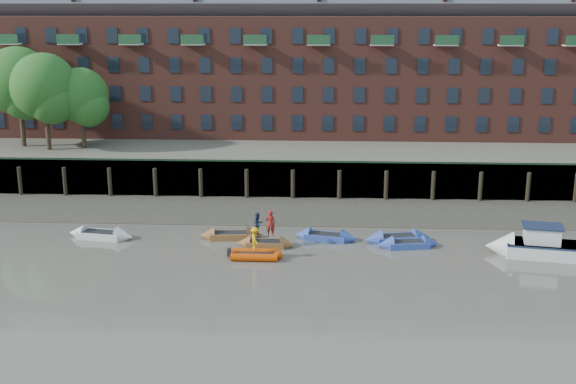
# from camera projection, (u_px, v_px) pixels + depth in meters

# --- Properties ---
(ground) EXTENTS (220.00, 220.00, 0.00)m
(ground) POSITION_uv_depth(u_px,v_px,m) (311.00, 299.00, 41.34)
(ground) COLOR #615B53
(ground) RESTS_ON ground
(foreshore) EXTENTS (110.00, 8.00, 0.50)m
(foreshore) POSITION_uv_depth(u_px,v_px,m) (315.00, 212.00, 58.73)
(foreshore) COLOR #3D382F
(foreshore) RESTS_ON ground
(mud_band) EXTENTS (110.00, 1.60, 0.10)m
(mud_band) POSITION_uv_depth(u_px,v_px,m) (315.00, 224.00, 55.45)
(mud_band) COLOR #4C4336
(mud_band) RESTS_ON ground
(river_wall) EXTENTS (110.00, 1.23, 3.30)m
(river_wall) POSITION_uv_depth(u_px,v_px,m) (316.00, 180.00, 62.55)
(river_wall) COLOR #2D2A26
(river_wall) RESTS_ON ground
(bank_terrace) EXTENTS (110.00, 28.00, 3.20)m
(bank_terrace) POSITION_uv_depth(u_px,v_px,m) (318.00, 149.00, 75.71)
(bank_terrace) COLOR #5E594D
(bank_terrace) RESTS_ON ground
(apartment_terrace) EXTENTS (80.60, 15.56, 20.98)m
(apartment_terrace) POSITION_uv_depth(u_px,v_px,m) (319.00, 39.00, 73.81)
(apartment_terrace) COLOR brown
(apartment_terrace) RESTS_ON bank_terrace
(tree_cluster) EXTENTS (11.76, 7.74, 9.40)m
(tree_cluster) POSITION_uv_depth(u_px,v_px,m) (41.00, 86.00, 66.69)
(tree_cluster) COLOR #3A281C
(tree_cluster) RESTS_ON bank_terrace
(rowboat_0) EXTENTS (5.14, 2.26, 1.44)m
(rowboat_0) POSITION_uv_depth(u_px,v_px,m) (101.00, 235.00, 52.03)
(rowboat_0) COLOR silver
(rowboat_0) RESTS_ON ground
(rowboat_2) EXTENTS (4.70, 1.71, 1.34)m
(rowboat_2) POSITION_uv_depth(u_px,v_px,m) (231.00, 235.00, 51.97)
(rowboat_2) COLOR brown
(rowboat_2) RESTS_ON ground
(rowboat_3) EXTENTS (4.18, 1.42, 1.20)m
(rowboat_3) POSITION_uv_depth(u_px,v_px,m) (266.00, 244.00, 50.21)
(rowboat_3) COLOR brown
(rowboat_3) RESTS_ON ground
(rowboat_4) EXTENTS (4.74, 2.21, 1.32)m
(rowboat_4) POSITION_uv_depth(u_px,v_px,m) (326.00, 237.00, 51.67)
(rowboat_4) COLOR #3249A0
(rowboat_4) RESTS_ON ground
(rowboat_5) EXTENTS (5.04, 2.38, 1.41)m
(rowboat_5) POSITION_uv_depth(u_px,v_px,m) (397.00, 238.00, 51.24)
(rowboat_5) COLOR #3249A0
(rowboat_5) RESTS_ON ground
(rowboat_6) EXTENTS (4.53, 1.94, 1.27)m
(rowboat_6) POSITION_uv_depth(u_px,v_px,m) (408.00, 244.00, 50.10)
(rowboat_6) COLOR #3249A0
(rowboat_6) RESTS_ON ground
(rib_tender) EXTENTS (3.40, 1.62, 0.59)m
(rib_tender) POSITION_uv_depth(u_px,v_px,m) (257.00, 255.00, 47.91)
(rib_tender) COLOR #CC3D02
(rib_tender) RESTS_ON ground
(motor_launch) EXTENTS (6.99, 3.33, 2.77)m
(motor_launch) POSITION_uv_depth(u_px,v_px,m) (530.00, 246.00, 48.35)
(motor_launch) COLOR silver
(motor_launch) RESTS_ON ground
(person_rower_a) EXTENTS (0.67, 0.45, 1.83)m
(person_rower_a) POSITION_uv_depth(u_px,v_px,m) (270.00, 223.00, 49.81)
(person_rower_a) COLOR maroon
(person_rower_a) RESTS_ON rowboat_3
(person_rower_b) EXTENTS (0.97, 0.98, 1.60)m
(person_rower_b) POSITION_uv_depth(u_px,v_px,m) (258.00, 224.00, 49.99)
(person_rower_b) COLOR #19233F
(person_rower_b) RESTS_ON rowboat_3
(person_rib_crew) EXTENTS (0.92, 1.19, 1.63)m
(person_rib_crew) POSITION_uv_depth(u_px,v_px,m) (255.00, 239.00, 47.66)
(person_rib_crew) COLOR orange
(person_rib_crew) RESTS_ON rib_tender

